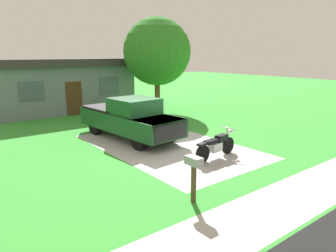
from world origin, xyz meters
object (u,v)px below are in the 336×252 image
object	(u,v)px
motorcycle	(216,146)
neighbor_house	(59,84)
pickup_truck	(129,118)
mailbox	(194,167)
shade_tree	(157,52)

from	to	relation	value
motorcycle	neighbor_house	bearing A→B (deg)	93.57
pickup_truck	motorcycle	bearing A→B (deg)	-76.86
pickup_truck	neighbor_house	distance (m)	9.54
pickup_truck	mailbox	world-z (taller)	pickup_truck
motorcycle	shade_tree	distance (m)	10.95
pickup_truck	mailbox	size ratio (longest dim) A/B	4.57
pickup_truck	neighbor_house	world-z (taller)	neighbor_house
motorcycle	pickup_truck	distance (m)	4.67
pickup_truck	shade_tree	distance (m)	7.83
pickup_truck	mailbox	bearing A→B (deg)	-107.22
neighbor_house	shade_tree	bearing A→B (deg)	-41.78
motorcycle	neighbor_house	distance (m)	14.12
motorcycle	shade_tree	bearing A→B (deg)	66.24
pickup_truck	mailbox	xyz separation A→B (m)	(-2.08, -6.71, 0.03)
motorcycle	mailbox	bearing A→B (deg)	-145.15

